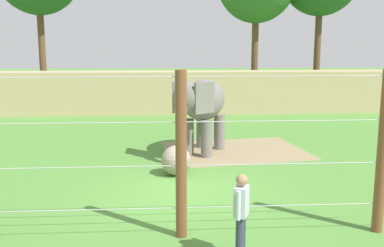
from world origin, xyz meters
TOP-DOWN VIEW (x-y plane):
  - ground_plane at (0.00, 0.00)m, footprint 120.00×120.00m
  - dirt_patch at (2.17, 4.51)m, footprint 5.65×4.69m
  - embankment_wall at (0.00, 13.91)m, footprint 36.00×1.80m
  - elephant at (0.84, 4.16)m, footprint 2.49×3.43m
  - enrichment_ball at (-0.16, 1.51)m, footprint 0.93×0.93m
  - cable_fence at (-0.05, -2.92)m, footprint 9.14×0.23m
  - zookeeper at (0.90, -4.03)m, footprint 0.34×0.59m

SIDE VIEW (x-z plane):
  - ground_plane at x=0.00m, z-range 0.00..0.00m
  - dirt_patch at x=2.17m, z-range 0.00..0.01m
  - enrichment_ball at x=-0.16m, z-range 0.00..0.93m
  - zookeeper at x=0.90m, z-range 0.09..1.76m
  - embankment_wall at x=0.00m, z-range 0.00..2.41m
  - cable_fence at x=-0.05m, z-range 0.01..3.51m
  - elephant at x=0.84m, z-range 0.45..3.22m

